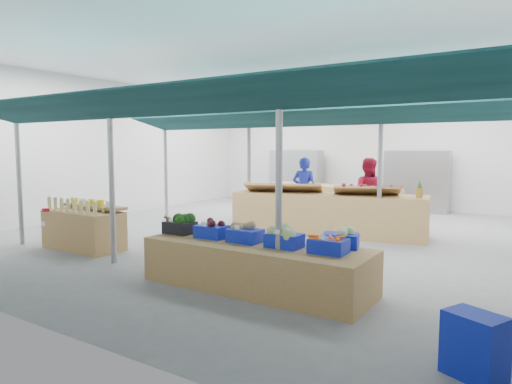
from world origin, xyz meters
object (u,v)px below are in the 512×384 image
Objects in this scene: crate_stack at (475,346)px; vendor_left at (304,190)px; veg_counter at (256,266)px; fruit_counter at (328,214)px; vendor_right at (367,194)px; bottle_shelf at (85,228)px.

crate_stack is 8.65m from vendor_left.
fruit_counter is (-0.87, 4.60, 0.16)m from veg_counter.
fruit_counter is 1.33m from vendor_right.
veg_counter is 6.09m from vendor_left.
bottle_shelf reaches higher than veg_counter.
bottle_shelf is 4.51m from veg_counter.
veg_counter is at bearing -89.84° from fruit_counter.
veg_counter is at bearing 82.16° from vendor_right.
bottle_shelf is 3.01× the size of crate_stack.
bottle_shelf is at bearing 168.71° from crate_stack.
vendor_right reaches higher than bottle_shelf.
bottle_shelf is 5.89m from vendor_left.
vendor_left is at bearing 127.19° from crate_stack.
vendor_left reaches higher than fruit_counter.
vendor_right reaches higher than crate_stack.
veg_counter is 5.73m from vendor_right.
vendor_right reaches higher than veg_counter.
veg_counter is at bearing -3.33° from bottle_shelf.
vendor_right is (0.60, 1.10, 0.43)m from fruit_counter.
veg_counter is 4.68m from fruit_counter.
veg_counter is 1.89× the size of vendor_left.
bottle_shelf is 0.97× the size of vendor_left.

